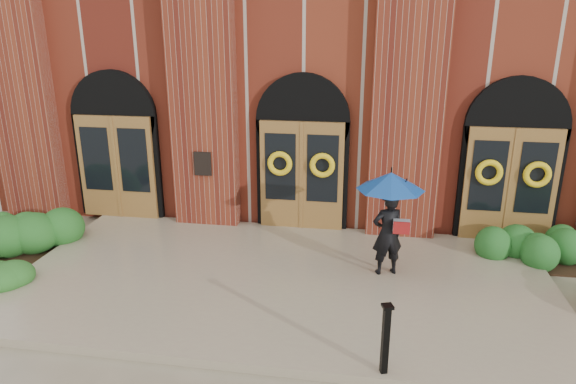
% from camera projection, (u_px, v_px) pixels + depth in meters
% --- Properties ---
extents(ground, '(90.00, 90.00, 0.00)m').
position_uv_depth(ground, '(281.00, 288.00, 9.56)').
color(ground, gray).
rests_on(ground, ground).
extents(landing, '(10.00, 5.30, 0.15)m').
position_uv_depth(landing, '(282.00, 281.00, 9.68)').
color(landing, gray).
rests_on(landing, ground).
extents(church_building, '(16.20, 12.53, 7.00)m').
position_uv_depth(church_building, '(328.00, 62.00, 16.71)').
color(church_building, maroon).
rests_on(church_building, ground).
extents(man_with_umbrella, '(1.60, 1.60, 2.00)m').
position_uv_depth(man_with_umbrella, '(390.00, 204.00, 9.40)').
color(man_with_umbrella, black).
rests_on(man_with_umbrella, landing).
extents(metal_post, '(0.18, 0.18, 1.04)m').
position_uv_depth(metal_post, '(386.00, 338.00, 6.85)').
color(metal_post, black).
rests_on(metal_post, landing).
extents(hedge_wall_left, '(3.14, 1.26, 0.81)m').
position_uv_depth(hedge_wall_left, '(4.00, 232.00, 11.08)').
color(hedge_wall_left, '#1E521B').
rests_on(hedge_wall_left, ground).
extents(hedge_wall_right, '(2.77, 1.11, 0.71)m').
position_uv_depth(hedge_wall_right, '(547.00, 246.00, 10.50)').
color(hedge_wall_right, '#1E541D').
rests_on(hedge_wall_right, ground).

